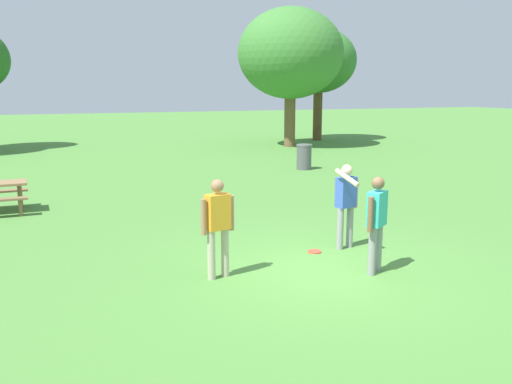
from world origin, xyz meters
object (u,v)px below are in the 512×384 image
at_px(person_bystander, 377,218).
at_px(tree_back_left, 319,61).
at_px(trash_can_further_along, 304,157).
at_px(tree_slender_mid, 291,54).
at_px(person_catcher, 346,200).
at_px(frisbee, 314,252).
at_px(person_thrower, 218,222).

xyz_separation_m(person_bystander, tree_back_left, (10.04, 20.88, 3.62)).
relative_size(person_bystander, tree_back_left, 0.25).
distance_m(person_bystander, trash_can_further_along, 11.58).
relative_size(person_bystander, tree_slender_mid, 0.23).
bearing_deg(person_catcher, frisbee, -178.61).
height_order(person_bystander, trash_can_further_along, person_bystander).
bearing_deg(trash_can_further_along, tree_slender_mid, 68.76).
relative_size(person_bystander, trash_can_further_along, 1.71).
bearing_deg(person_catcher, person_bystander, -100.84).
bearing_deg(tree_slender_mid, tree_back_left, 40.61).
height_order(person_catcher, frisbee, person_catcher).
relative_size(person_thrower, frisbee, 6.36).
bearing_deg(frisbee, person_thrower, -163.17).
height_order(person_bystander, frisbee, person_bystander).
distance_m(person_thrower, person_bystander, 2.63).
relative_size(person_thrower, person_bystander, 1.00).
bearing_deg(tree_slender_mid, trash_can_further_along, -111.24).
relative_size(tree_slender_mid, tree_back_left, 1.10).
bearing_deg(person_thrower, person_catcher, 13.24).
bearing_deg(tree_slender_mid, person_catcher, -111.77).
bearing_deg(trash_can_further_along, person_thrower, -123.35).
height_order(frisbee, tree_slender_mid, tree_slender_mid).
bearing_deg(tree_back_left, person_bystander, -115.67).
height_order(person_bystander, tree_back_left, tree_back_left).
height_order(person_catcher, trash_can_further_along, person_catcher).
bearing_deg(person_thrower, tree_back_left, 58.05).
xyz_separation_m(person_catcher, trash_can_further_along, (3.84, 9.42, -0.48)).
distance_m(person_catcher, person_bystander, 1.43).
height_order(person_catcher, person_bystander, same).
height_order(trash_can_further_along, tree_back_left, tree_back_left).
xyz_separation_m(frisbee, tree_slender_mid, (7.42, 16.91, 4.75)).
height_order(tree_slender_mid, tree_back_left, tree_slender_mid).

